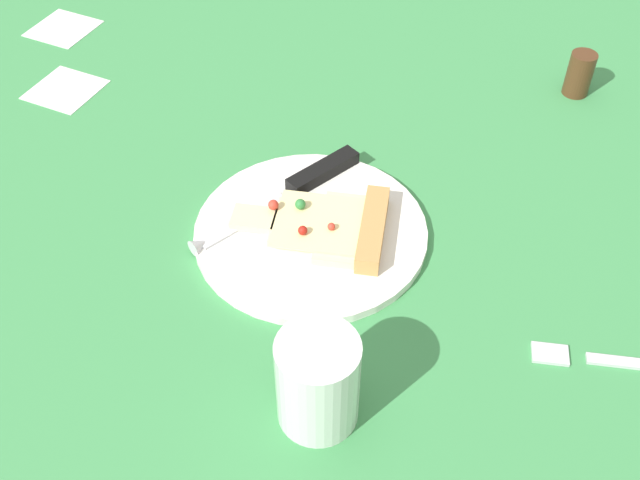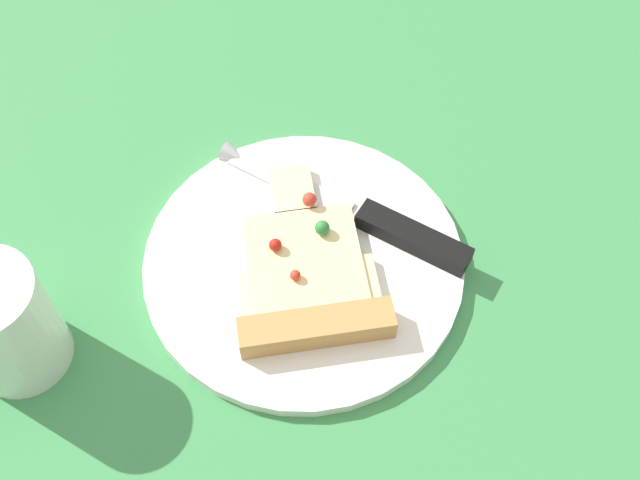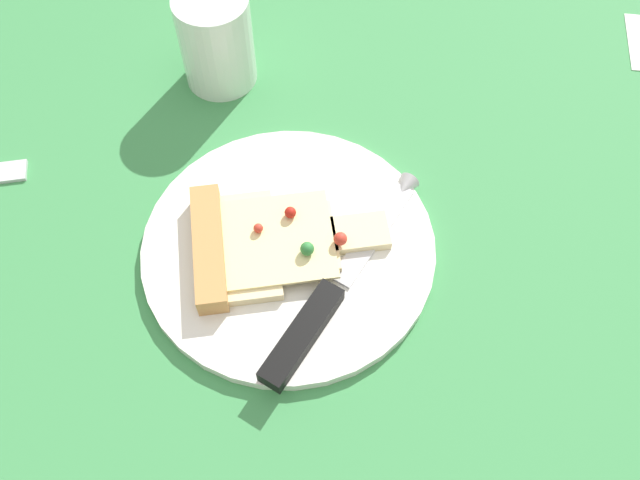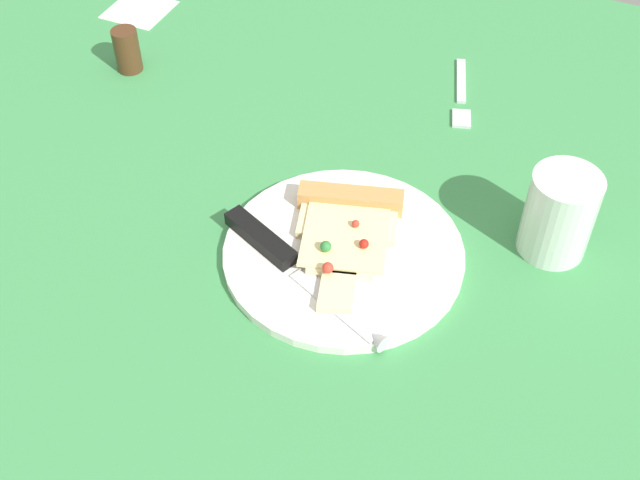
# 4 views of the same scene
# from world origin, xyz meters

# --- Properties ---
(ground_plane) EXTENTS (1.50, 1.50, 0.03)m
(ground_plane) POSITION_xyz_m (-0.00, -0.00, -0.01)
(ground_plane) COLOR #3D8C4C
(ground_plane) RESTS_ON ground
(plate) EXTENTS (0.27, 0.27, 0.01)m
(plate) POSITION_xyz_m (0.08, -0.07, 0.01)
(plate) COLOR white
(plate) RESTS_ON ground_plane
(pizza_slice) EXTENTS (0.19, 0.14, 0.03)m
(pizza_slice) POSITION_xyz_m (0.11, -0.06, 0.02)
(pizza_slice) COLOR beige
(pizza_slice) RESTS_ON plate
(knife) EXTENTS (0.12, 0.23, 0.02)m
(knife) POSITION_xyz_m (0.04, -0.02, 0.02)
(knife) COLOR silver
(knife) RESTS_ON plate
(drinking_glass) EXTENTS (0.08, 0.08, 0.10)m
(drinking_glass) POSITION_xyz_m (0.19, -0.27, 0.05)
(drinking_glass) COLOR silver
(drinking_glass) RESTS_ON ground_plane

